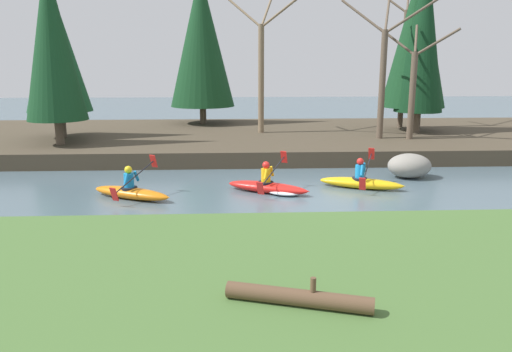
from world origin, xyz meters
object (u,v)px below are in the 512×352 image
at_px(kayaker_lead, 362,182).
at_px(boulder_midstream, 409,166).
at_px(kayaker_middle, 271,187).
at_px(kayaker_trailing, 131,191).
at_px(driftwood_log, 299,297).

xyz_separation_m(kayaker_lead, boulder_midstream, (2.09, 1.44, 0.21)).
xyz_separation_m(kayaker_middle, boulder_midstream, (5.10, 1.89, 0.24)).
height_order(kayaker_middle, kayaker_trailing, same).
xyz_separation_m(kayaker_lead, driftwood_log, (-3.32, -9.32, 0.64)).
relative_size(kayaker_lead, kayaker_middle, 1.02).
bearing_deg(kayaker_trailing, kayaker_lead, 34.70).
bearing_deg(driftwood_log, boulder_midstream, 80.89).
distance_m(kayaker_lead, boulder_midstream, 2.54).
xyz_separation_m(kayaker_lead, kayaker_middle, (-3.02, -0.45, -0.02)).
distance_m(kayaker_lead, driftwood_log, 9.91).
xyz_separation_m(kayaker_lead, kayaker_trailing, (-7.28, -0.90, 0.00)).
relative_size(kayaker_middle, kayaker_trailing, 1.00).
distance_m(kayaker_lead, kayaker_trailing, 7.34).
bearing_deg(boulder_midstream, kayaker_lead, -145.37).
height_order(kayaker_lead, kayaker_middle, same).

